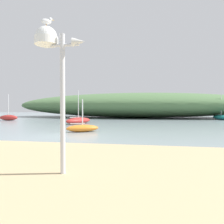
% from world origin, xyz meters
% --- Properties ---
extents(ground_plane, '(120.00, 120.00, 0.00)m').
position_xyz_m(ground_plane, '(0.00, 0.00, 0.00)').
color(ground_plane, gray).
extents(distant_hill, '(45.36, 15.09, 4.41)m').
position_xyz_m(distant_hill, '(2.78, 26.96, 2.20)').
color(distant_hill, '#517547').
rests_on(distant_hill, ground).
extents(mast_structure, '(1.26, 0.56, 3.57)m').
position_xyz_m(mast_structure, '(3.31, -7.88, 3.18)').
color(mast_structure, silver).
rests_on(mast_structure, beach_sand).
extents(seagull_on_radar, '(0.30, 0.24, 0.23)m').
position_xyz_m(seagull_on_radar, '(3.20, -7.87, 3.90)').
color(seagull_on_radar, orange).
rests_on(seagull_on_radar, mast_structure).
extents(sailboat_mid_channel, '(2.90, 1.17, 3.64)m').
position_xyz_m(sailboat_mid_channel, '(-13.99, 14.15, 0.39)').
color(sailboat_mid_channel, '#B72D28').
rests_on(sailboat_mid_channel, ground).
extents(sailboat_near_shore, '(2.60, 4.09, 3.69)m').
position_xyz_m(sailboat_near_shore, '(-2.39, 10.10, 0.35)').
color(sailboat_near_shore, '#B72D28').
rests_on(sailboat_near_shore, ground).
extents(sailboat_centre_water, '(2.50, 1.97, 2.41)m').
position_xyz_m(sailboat_centre_water, '(0.62, 2.52, 0.28)').
color(sailboat_centre_water, orange).
rests_on(sailboat_centre_water, ground).
extents(sailboat_east_reach, '(2.26, 4.10, 3.81)m').
position_xyz_m(sailboat_east_reach, '(15.47, 21.42, 0.36)').
color(sailboat_east_reach, teal).
rests_on(sailboat_east_reach, ground).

